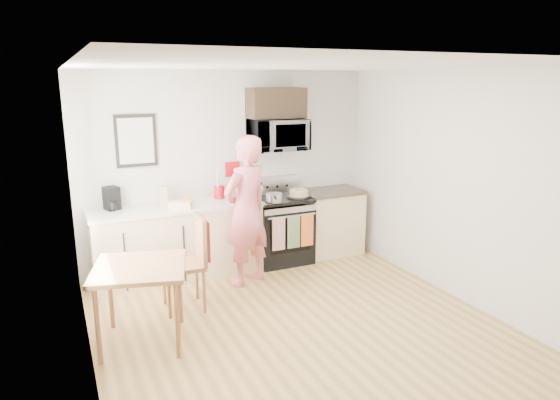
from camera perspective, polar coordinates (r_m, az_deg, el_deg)
name	(u,v)px	position (r m, az deg, el deg)	size (l,w,h in m)	color
floor	(306,332)	(5.21, 2.97, -14.88)	(4.60, 4.60, 0.00)	olive
back_wall	(229,169)	(6.80, -5.89, 3.52)	(4.00, 0.04, 2.60)	beige
front_wall	(505,305)	(3.01, 24.37, -10.87)	(4.00, 0.04, 2.60)	beige
left_wall	(82,235)	(4.22, -21.69, -3.69)	(0.04, 4.60, 2.60)	beige
right_wall	(467,189)	(5.91, 20.59, 1.17)	(0.04, 4.60, 2.60)	beige
ceiling	(309,66)	(4.58, 3.38, 15.03)	(4.00, 4.60, 0.04)	silver
window	(78,184)	(4.94, -22.09, 1.70)	(0.06, 1.40, 1.50)	white
cabinet_left	(178,243)	(6.52, -11.53, -4.85)	(2.10, 0.60, 0.90)	#D8B78A
countertop_left	(177,208)	(6.39, -11.73, -0.85)	(2.14, 0.64, 0.04)	beige
cabinet_right	(330,223)	(7.31, 5.72, -2.61)	(0.84, 0.60, 0.90)	#D8B78A
countertop_right	(331,191)	(7.20, 5.81, 0.99)	(0.88, 0.64, 0.04)	black
range	(281,231)	(6.94, 0.09, -3.55)	(0.76, 0.70, 1.16)	black
microwave	(278,135)	(6.77, -0.28, 7.47)	(0.76, 0.51, 0.42)	#AAABAF
upper_cabinet	(276,103)	(6.77, -0.44, 11.04)	(0.76, 0.35, 0.40)	black
wall_art	(136,141)	(6.44, -16.14, 6.53)	(0.50, 0.04, 0.65)	black
wall_trivet	(232,169)	(6.81, -5.45, 3.53)	(0.20, 0.02, 0.20)	#AB0E14
person	(246,211)	(6.08, -3.88, -1.28)	(0.67, 0.44, 1.85)	#B33145
dining_table	(140,275)	(4.93, -15.73, -8.23)	(0.89, 0.89, 0.79)	brown
chair	(196,249)	(5.57, -9.62, -5.58)	(0.51, 0.47, 1.04)	brown
knife_block	(238,189)	(6.75, -4.85, 1.20)	(0.09, 0.13, 0.20)	brown
utensil_crock	(219,187)	(6.67, -6.98, 1.54)	(0.13, 0.13, 0.40)	#AB0E14
fruit_bowl	(185,201)	(6.43, -10.79, -0.15)	(0.27, 0.27, 0.11)	white
milk_carton	(163,196)	(6.41, -13.22, 0.45)	(0.09, 0.09, 0.25)	tan
coffee_maker	(112,199)	(6.39, -18.67, 0.11)	(0.21, 0.25, 0.28)	black
bread_bag	(180,205)	(6.23, -11.36, -0.55)	(0.27, 0.13, 0.10)	#D9B871
cake	(299,194)	(6.79, 2.14, 0.74)	(0.30, 0.30, 0.10)	black
kettle	(257,189)	(6.84, -2.64, 1.26)	(0.18, 0.18, 0.23)	white
pot	(274,198)	(6.52, -0.66, 0.28)	(0.22, 0.36, 0.11)	#AAABAF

